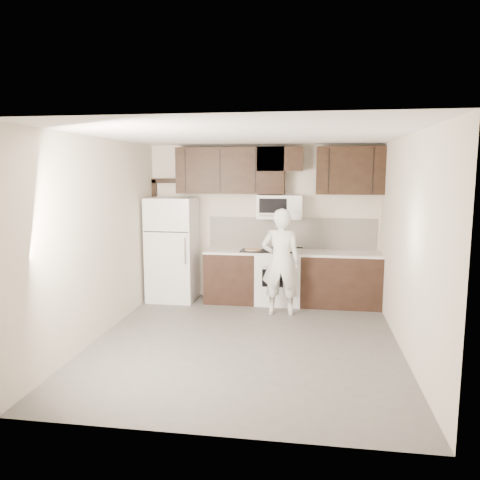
% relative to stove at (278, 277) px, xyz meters
% --- Properties ---
extents(floor, '(4.50, 4.50, 0.00)m').
position_rel_stove_xyz_m(floor, '(-0.30, -1.94, -0.46)').
color(floor, '#54514E').
rests_on(floor, ground).
extents(back_wall, '(4.00, 0.00, 4.00)m').
position_rel_stove_xyz_m(back_wall, '(-0.30, 0.31, 0.89)').
color(back_wall, beige).
rests_on(back_wall, ground).
extents(ceiling, '(4.50, 4.50, 0.00)m').
position_rel_stove_xyz_m(ceiling, '(-0.30, -1.94, 2.24)').
color(ceiling, white).
rests_on(ceiling, back_wall).
extents(counter_run, '(2.95, 0.64, 0.91)m').
position_rel_stove_xyz_m(counter_run, '(0.30, 0.00, -0.00)').
color(counter_run, black).
rests_on(counter_run, floor).
extents(stove, '(0.76, 0.66, 0.94)m').
position_rel_stove_xyz_m(stove, '(0.00, 0.00, 0.00)').
color(stove, white).
rests_on(stove, floor).
extents(backsplash, '(2.90, 0.02, 0.54)m').
position_rel_stove_xyz_m(backsplash, '(0.20, 0.30, 0.72)').
color(backsplash, silver).
rests_on(backsplash, counter_run).
extents(upper_cabinets, '(3.48, 0.35, 0.78)m').
position_rel_stove_xyz_m(upper_cabinets, '(-0.09, 0.14, 1.82)').
color(upper_cabinets, black).
rests_on(upper_cabinets, back_wall).
extents(microwave, '(0.76, 0.42, 0.40)m').
position_rel_stove_xyz_m(microwave, '(-0.00, 0.12, 1.19)').
color(microwave, white).
rests_on(microwave, upper_cabinets).
extents(refrigerator, '(0.80, 0.76, 1.80)m').
position_rel_stove_xyz_m(refrigerator, '(-1.85, -0.05, 0.44)').
color(refrigerator, white).
rests_on(refrigerator, floor).
extents(door_trim, '(0.50, 0.08, 2.12)m').
position_rel_stove_xyz_m(door_trim, '(-2.22, 0.27, 0.79)').
color(door_trim, black).
rests_on(door_trim, floor).
extents(saucepan, '(0.33, 0.20, 0.19)m').
position_rel_stove_xyz_m(saucepan, '(0.18, -0.15, 0.53)').
color(saucepan, silver).
rests_on(saucepan, stove).
extents(baking_tray, '(0.43, 0.34, 0.02)m').
position_rel_stove_xyz_m(baking_tray, '(-0.42, -0.12, 0.46)').
color(baking_tray, black).
rests_on(baking_tray, counter_run).
extents(pizza, '(0.30, 0.30, 0.02)m').
position_rel_stove_xyz_m(pizza, '(-0.42, -0.12, 0.48)').
color(pizza, '#CBB188').
rests_on(pizza, baking_tray).
extents(person, '(0.62, 0.41, 1.69)m').
position_rel_stove_xyz_m(person, '(0.08, -0.63, 0.38)').
color(person, silver).
rests_on(person, floor).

